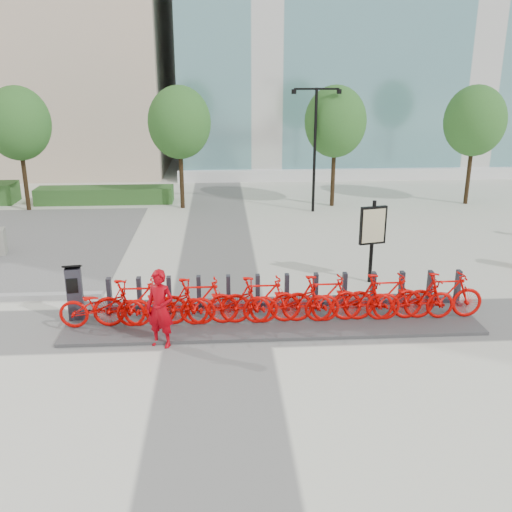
{
  "coord_description": "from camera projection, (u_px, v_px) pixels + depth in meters",
  "views": [
    {
      "loc": [
        0.13,
        -12.16,
        5.71
      ],
      "look_at": [
        1.0,
        1.5,
        1.2
      ],
      "focal_mm": 40.0,
      "sensor_mm": 36.0,
      "label": 1
    }
  ],
  "objects": [
    {
      "name": "tree_1",
      "position": [
        179.0,
        123.0,
        23.46
      ],
      "size": [
        2.6,
        2.6,
        5.1
      ],
      "color": "#322111",
      "rests_on": "ground"
    },
    {
      "name": "bike_2",
      "position": [
        166.0,
        304.0,
        13.0
      ],
      "size": [
        1.94,
        0.68,
        1.02
      ],
      "primitive_type": "imported",
      "rotation": [
        0.0,
        0.0,
        1.57
      ],
      "color": "#C20300",
      "rests_on": "dock_pad"
    },
    {
      "name": "ground",
      "position": [
        217.0,
        326.0,
        13.3
      ],
      "size": [
        120.0,
        120.0,
        0.0
      ],
      "primitive_type": "plane",
      "color": "beige"
    },
    {
      "name": "bike_7",
      "position": [
        322.0,
        298.0,
        13.2
      ],
      "size": [
        1.88,
        0.53,
        1.13
      ],
      "primitive_type": "imported",
      "rotation": [
        0.0,
        0.0,
        1.57
      ],
      "color": "#C20300",
      "rests_on": "dock_pad"
    },
    {
      "name": "bike_5",
      "position": [
        260.0,
        300.0,
        13.11
      ],
      "size": [
        1.88,
        0.53,
        1.13
      ],
      "primitive_type": "imported",
      "rotation": [
        0.0,
        0.0,
        1.57
      ],
      "color": "#C20300",
      "rests_on": "dock_pad"
    },
    {
      "name": "streetlamp",
      "position": [
        315.0,
        136.0,
        22.99
      ],
      "size": [
        2.0,
        0.2,
        5.0
      ],
      "color": "black",
      "rests_on": "ground"
    },
    {
      "name": "tree_2",
      "position": [
        335.0,
        122.0,
        23.85
      ],
      "size": [
        2.6,
        2.6,
        5.1
      ],
      "color": "#322111",
      "rests_on": "ground"
    },
    {
      "name": "tree_0",
      "position": [
        18.0,
        124.0,
        23.07
      ],
      "size": [
        2.6,
        2.6,
        5.1
      ],
      "color": "#322111",
      "rests_on": "ground"
    },
    {
      "name": "dock_pad",
      "position": [
        272.0,
        317.0,
        13.65
      ],
      "size": [
        9.6,
        2.4,
        0.08
      ],
      "primitive_type": "cube",
      "color": "#3D3D3E",
      "rests_on": "ground"
    },
    {
      "name": "map_sign",
      "position": [
        373.0,
        229.0,
        15.56
      ],
      "size": [
        0.77,
        0.29,
        2.33
      ],
      "rotation": [
        0.0,
        0.0,
        0.23
      ],
      "color": "black",
      "rests_on": "ground"
    },
    {
      "name": "bike_6",
      "position": [
        291.0,
        301.0,
        13.17
      ],
      "size": [
        1.94,
        0.68,
        1.02
      ],
      "primitive_type": "imported",
      "rotation": [
        0.0,
        0.0,
        1.57
      ],
      "color": "#C20300",
      "rests_on": "dock_pad"
    },
    {
      "name": "bike_8",
      "position": [
        353.0,
        300.0,
        13.26
      ],
      "size": [
        1.94,
        0.68,
        1.02
      ],
      "primitive_type": "imported",
      "rotation": [
        0.0,
        0.0,
        1.57
      ],
      "color": "#C20300",
      "rests_on": "dock_pad"
    },
    {
      "name": "bike_0",
      "position": [
        102.0,
        306.0,
        12.91
      ],
      "size": [
        1.94,
        0.68,
        1.02
      ],
      "primitive_type": "imported",
      "rotation": [
        0.0,
        0.0,
        1.57
      ],
      "color": "#C20300",
      "rests_on": "dock_pad"
    },
    {
      "name": "worker_red",
      "position": [
        160.0,
        309.0,
        12.09
      ],
      "size": [
        0.74,
        0.62,
        1.72
      ],
      "primitive_type": "imported",
      "rotation": [
        0.0,
        0.0,
        -0.39
      ],
      "color": "#9D000A",
      "rests_on": "ground"
    },
    {
      "name": "hedge_b",
      "position": [
        105.0,
        195.0,
        25.4
      ],
      "size": [
        6.0,
        1.2,
        0.7
      ],
      "primitive_type": "cube",
      "color": "#2D5B29",
      "rests_on": "ground"
    },
    {
      "name": "bike_11",
      "position": [
        444.0,
        295.0,
        13.37
      ],
      "size": [
        1.88,
        0.53,
        1.13
      ],
      "primitive_type": "imported",
      "rotation": [
        0.0,
        0.0,
        1.57
      ],
      "color": "#C20300",
      "rests_on": "dock_pad"
    },
    {
      "name": "dock_rail_posts",
      "position": [
        287.0,
        291.0,
        13.98
      ],
      "size": [
        8.74,
        0.5,
        0.85
      ],
      "primitive_type": null,
      "color": "#25252D",
      "rests_on": "dock_pad"
    },
    {
      "name": "bike_10",
      "position": [
        413.0,
        298.0,
        13.35
      ],
      "size": [
        1.94,
        0.68,
        1.02
      ],
      "primitive_type": "imported",
      "rotation": [
        0.0,
        0.0,
        1.57
      ],
      "color": "#C20300",
      "rests_on": "dock_pad"
    },
    {
      "name": "tree_3",
      "position": [
        475.0,
        121.0,
        24.22
      ],
      "size": [
        2.6,
        2.6,
        5.1
      ],
      "color": "#322111",
      "rests_on": "ground"
    },
    {
      "name": "bike_1",
      "position": [
        134.0,
        303.0,
        12.94
      ],
      "size": [
        1.88,
        0.53,
        1.13
      ],
      "primitive_type": "imported",
      "rotation": [
        0.0,
        0.0,
        1.57
      ],
      "color": "#C20300",
      "rests_on": "dock_pad"
    },
    {
      "name": "bike_4",
      "position": [
        229.0,
        303.0,
        13.08
      ],
      "size": [
        1.94,
        0.68,
        1.02
      ],
      "primitive_type": "imported",
      "rotation": [
        0.0,
        0.0,
        1.57
      ],
      "color": "#C20300",
      "rests_on": "dock_pad"
    },
    {
      "name": "bike_9",
      "position": [
        383.0,
        297.0,
        13.28
      ],
      "size": [
        1.88,
        0.53,
        1.13
      ],
      "primitive_type": "imported",
      "rotation": [
        0.0,
        0.0,
        1.57
      ],
      "color": "#C20300",
      "rests_on": "dock_pad"
    },
    {
      "name": "kiosk",
      "position": [
        75.0,
        292.0,
        13.32
      ],
      "size": [
        0.47,
        0.41,
        1.38
      ],
      "rotation": [
        0.0,
        0.0,
        0.15
      ],
      "color": "#25252D",
      "rests_on": "dock_pad"
    },
    {
      "name": "bike_3",
      "position": [
        198.0,
        301.0,
        13.02
      ],
      "size": [
        1.88,
        0.53,
        1.13
      ],
      "primitive_type": "imported",
      "rotation": [
        0.0,
        0.0,
        1.57
      ],
      "color": "#C20300",
      "rests_on": "dock_pad"
    }
  ]
}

